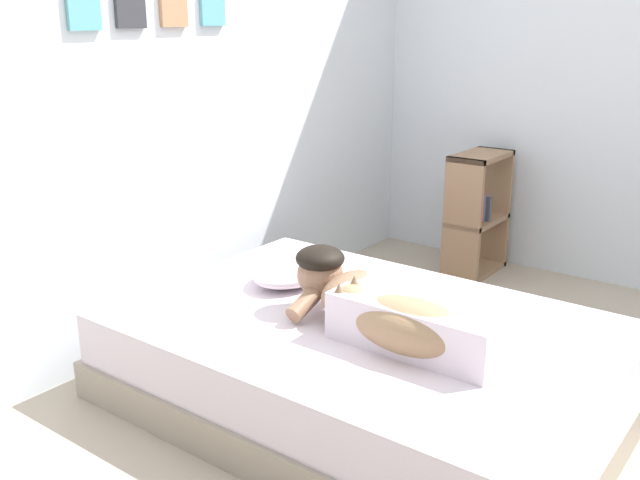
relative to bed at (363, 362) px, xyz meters
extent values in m
plane|color=tan|center=(-0.02, -0.48, -0.18)|extent=(12.25, 12.25, 0.00)
cube|color=silver|center=(-0.02, 1.18, 1.07)|extent=(4.13, 0.10, 2.50)
cube|color=#59A5B2|center=(-0.38, 1.12, 1.36)|extent=(0.15, 0.02, 0.15)
cube|color=#333338|center=(-0.14, 1.12, 1.37)|extent=(0.15, 0.02, 0.15)
cube|color=tan|center=(0.10, 1.12, 1.37)|extent=(0.15, 0.02, 0.15)
cube|color=#59A5B2|center=(0.34, 1.12, 1.38)|extent=(0.15, 0.02, 0.15)
cube|color=silver|center=(2.09, -0.17, 1.07)|extent=(0.10, 6.22, 2.50)
cube|color=gray|center=(0.00, 0.00, -0.10)|extent=(1.36, 1.97, 0.16)
cube|color=silver|center=(0.00, 0.00, 0.08)|extent=(1.32, 1.92, 0.22)
ellipsoid|color=silver|center=(0.20, 0.49, 0.24)|extent=(0.52, 0.32, 0.11)
cube|color=silver|center=(-0.02, -0.29, 0.28)|extent=(0.42, 0.64, 0.18)
ellipsoid|color=#8C664C|center=(-0.02, 0.05, 0.30)|extent=(0.32, 0.20, 0.16)
sphere|color=#8C664C|center=(-0.02, 0.21, 0.34)|extent=(0.19, 0.19, 0.19)
ellipsoid|color=black|center=(-0.02, 0.21, 0.41)|extent=(0.20, 0.20, 0.10)
cylinder|color=#8C664C|center=(-0.12, 0.19, 0.27)|extent=(0.23, 0.07, 0.14)
cylinder|color=#8C664C|center=(0.08, 0.19, 0.27)|extent=(0.23, 0.07, 0.14)
ellipsoid|color=#9E7A56|center=(-0.14, -0.29, 0.29)|extent=(0.26, 0.48, 0.20)
sphere|color=#9E7A56|center=(-0.14, -0.03, 0.31)|extent=(0.15, 0.15, 0.15)
cone|color=#7E6145|center=(-0.19, -0.01, 0.38)|extent=(0.05, 0.05, 0.05)
cone|color=#7E6145|center=(-0.09, -0.01, 0.38)|extent=(0.05, 0.05, 0.05)
cylinder|color=white|center=(0.16, 0.40, 0.23)|extent=(0.09, 0.09, 0.07)
torus|color=white|center=(0.22, 0.40, 0.23)|extent=(0.05, 0.01, 0.05)
cube|color=black|center=(-0.18, -0.21, 0.19)|extent=(0.07, 0.14, 0.01)
cube|color=#997251|center=(1.53, 0.33, 0.19)|extent=(0.03, 0.24, 0.75)
cube|color=#997251|center=(1.95, 0.33, 0.19)|extent=(0.03, 0.24, 0.75)
cube|color=#997251|center=(1.74, 0.33, -0.17)|extent=(0.45, 0.24, 0.03)
cube|color=#997251|center=(1.74, 0.33, 0.15)|extent=(0.45, 0.24, 0.03)
cube|color=#997251|center=(1.74, 0.33, 0.55)|extent=(0.45, 0.24, 0.03)
cube|color=#724C8C|center=(1.56, 0.33, 0.27)|extent=(0.02, 0.16, 0.20)
cube|color=gold|center=(1.60, 0.33, 0.24)|extent=(0.03, 0.14, 0.14)
cube|color=#B23833|center=(1.64, 0.33, 0.27)|extent=(0.03, 0.16, 0.20)
cube|color=#3866A5|center=(1.68, 0.33, 0.26)|extent=(0.02, 0.15, 0.17)
cube|color=#4C4C51|center=(1.71, 0.33, 0.24)|extent=(0.03, 0.20, 0.15)
camera|label=1|loc=(-2.18, -1.42, 1.33)|focal=39.87mm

